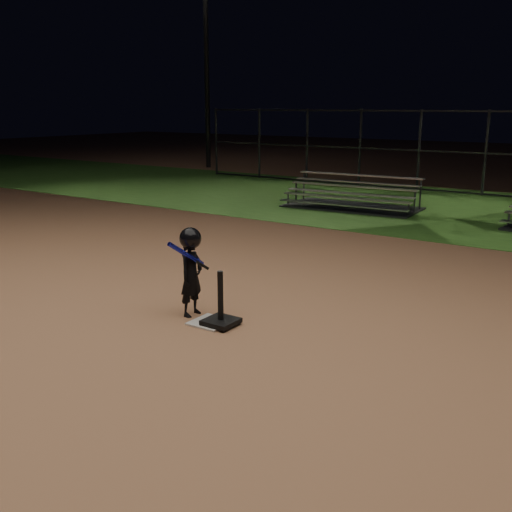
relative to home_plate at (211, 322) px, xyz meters
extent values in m
plane|color=#AE744F|center=(0.00, 0.00, -0.01)|extent=(80.00, 80.00, 0.00)
cube|color=#30601F|center=(0.00, 10.00, -0.01)|extent=(60.00, 8.00, 0.01)
cube|color=beige|center=(0.00, 0.00, 0.00)|extent=(0.45, 0.45, 0.02)
cube|color=black|center=(0.16, 0.01, 0.04)|extent=(0.38, 0.38, 0.06)
cylinder|color=black|center=(0.16, 0.01, 0.38)|extent=(0.07, 0.07, 0.61)
imported|color=black|center=(-0.39, 0.11, 0.50)|extent=(0.26, 0.38, 1.03)
sphere|color=black|center=(-0.39, 0.11, 1.00)|extent=(0.28, 0.28, 0.28)
cylinder|color=#161CC2|center=(-0.34, -0.04, 0.83)|extent=(0.20, 0.50, 0.37)
cylinder|color=black|center=(-0.18, 0.08, 0.69)|extent=(0.09, 0.19, 0.14)
cube|color=silver|center=(-2.20, 8.28, 0.33)|extent=(3.42, 0.40, 0.03)
cube|color=silver|center=(-2.19, 8.04, 0.18)|extent=(3.42, 0.40, 0.03)
cube|color=silver|center=(-2.23, 8.75, 0.57)|extent=(3.42, 0.40, 0.03)
cube|color=silver|center=(-2.21, 8.51, 0.42)|extent=(3.42, 0.40, 0.03)
cube|color=silver|center=(-2.26, 9.22, 0.81)|extent=(3.42, 0.40, 0.03)
cube|color=silver|center=(-2.24, 8.98, 0.65)|extent=(3.42, 0.40, 0.03)
cube|color=#38383D|center=(-2.23, 8.75, 0.01)|extent=(3.51, 1.86, 0.05)
cube|color=#38383D|center=(0.00, 13.00, 0.04)|extent=(20.00, 0.05, 0.05)
cube|color=#38383D|center=(0.00, 13.00, 1.24)|extent=(20.00, 0.05, 0.05)
cube|color=#38383D|center=(0.00, 13.00, 2.44)|extent=(20.00, 0.05, 0.05)
cylinder|color=#38383D|center=(-10.00, 13.00, 1.24)|extent=(0.08, 0.08, 2.50)
cylinder|color=#38383D|center=(-5.00, 13.00, 1.24)|extent=(0.08, 0.08, 2.50)
cylinder|color=#38383D|center=(0.00, 13.00, 1.24)|extent=(0.08, 0.08, 2.50)
cylinder|color=#2D2D30|center=(-12.00, 15.00, 3.99)|extent=(0.20, 0.20, 8.00)
camera|label=1|loc=(4.37, -5.44, 2.61)|focal=41.91mm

